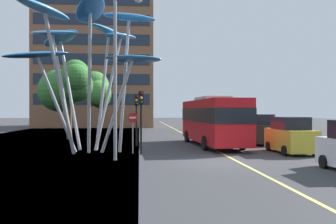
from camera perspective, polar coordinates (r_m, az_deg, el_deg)
name	(u,v)px	position (r m, az deg, el deg)	size (l,w,h in m)	color
ground	(204,163)	(18.48, 5.62, -7.98)	(120.00, 240.00, 0.10)	#38383A
red_bus	(212,119)	(26.93, 6.99, -1.11)	(3.22, 11.00, 3.61)	red
leaf_sculpture	(85,40)	(24.03, -12.86, 10.94)	(9.84, 10.40, 8.93)	#9EA0A5
traffic_light_kerb_near	(141,109)	(21.34, -4.26, 0.51)	(0.28, 0.42, 3.73)	black
traffic_light_kerb_far	(136,109)	(26.57, -4.99, 0.48)	(0.28, 0.42, 3.76)	black
car_parked_mid	(290,136)	(23.33, 18.69, -3.62)	(1.96, 4.24, 2.21)	gold
car_parked_far	(260,130)	(28.78, 14.23, -2.82)	(1.97, 3.81, 2.31)	black
street_lamp	(121,56)	(19.28, -7.44, 8.67)	(1.52, 0.44, 8.68)	gray
tree_pavement_near	(69,86)	(34.37, -15.33, 4.01)	(5.18, 4.97, 7.23)	brown
tree_pavement_far	(96,91)	(45.57, -11.28, 3.24)	(3.97, 4.62, 7.51)	brown
no_entry_sign	(133,126)	(22.04, -5.58, -2.24)	(0.60, 0.12, 2.46)	gray
backdrop_building	(97,64)	(62.80, -11.08, 7.42)	(18.47, 13.41, 21.03)	brown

